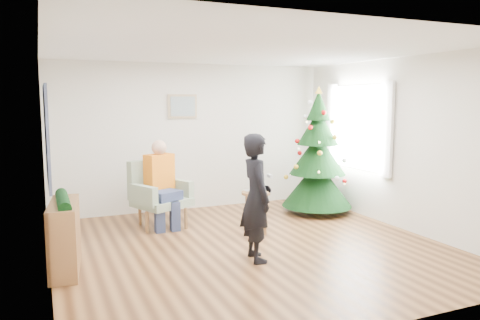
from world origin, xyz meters
name	(u,v)px	position (x,y,z in m)	size (l,w,h in m)	color
floor	(251,247)	(0.00, 0.00, 0.00)	(5.00, 5.00, 0.00)	brown
ceiling	(251,49)	(0.00, 0.00, 2.60)	(5.00, 5.00, 0.00)	white
wall_back	(193,137)	(0.00, 2.50, 1.30)	(5.00, 5.00, 0.00)	silver
wall_front	(378,180)	(0.00, -2.50, 1.30)	(5.00, 5.00, 0.00)	silver
wall_left	(45,160)	(-2.50, 0.00, 1.30)	(5.00, 5.00, 0.00)	silver
wall_right	(401,144)	(2.50, 0.00, 1.30)	(5.00, 5.00, 0.00)	silver
window_panel	(358,127)	(2.47, 1.00, 1.50)	(0.04, 1.30, 1.40)	white
curtains	(357,127)	(2.44, 1.00, 1.50)	(0.05, 1.75, 1.50)	white
christmas_tree	(318,156)	(1.88, 1.33, 0.99)	(1.22, 1.22, 2.20)	#3F2816
stool	(256,212)	(0.32, 0.53, 0.32)	(0.42, 0.42, 0.63)	brown
laptop	(256,191)	(0.32, 0.53, 0.65)	(0.35, 0.22, 0.03)	silver
armchair	(160,202)	(-0.87, 1.53, 0.38)	(0.99, 0.97, 1.03)	gray
seated_person	(162,183)	(-0.84, 1.47, 0.69)	(0.57, 0.72, 1.34)	navy
standing_man	(256,198)	(-0.15, -0.49, 0.78)	(0.57, 0.37, 1.56)	black
game_controller	(270,176)	(0.01, -0.52, 1.04)	(0.04, 0.13, 0.04)	white
console	(65,237)	(-2.33, 0.04, 0.40)	(0.30, 1.00, 0.80)	brown
garland	(63,201)	(-2.33, 0.04, 0.82)	(0.14, 0.14, 0.90)	black
tapestry	(47,135)	(-2.46, 0.30, 1.55)	(0.03, 1.50, 1.15)	black
framed_picture	(183,106)	(-0.20, 2.46, 1.85)	(0.52, 0.05, 0.42)	tan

